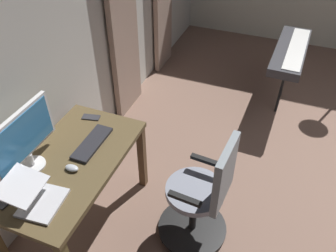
# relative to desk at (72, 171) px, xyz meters

# --- Properties ---
(back_room_partition) EXTENTS (5.70, 0.10, 2.72)m
(back_room_partition) POSITION_rel_desk_xyz_m (-1.28, -0.48, 0.74)
(back_room_partition) COLOR silver
(back_room_partition) RESTS_ON ground
(curtain_right_panel) EXTENTS (0.54, 0.06, 2.29)m
(curtain_right_panel) POSITION_rel_desk_xyz_m (-1.63, -0.37, 0.52)
(curtain_right_panel) COLOR tan
(curtain_right_panel) RESTS_ON ground
(desk) EXTENTS (1.21, 0.67, 0.72)m
(desk) POSITION_rel_desk_xyz_m (0.00, 0.00, 0.00)
(desk) COLOR brown
(desk) RESTS_ON ground
(office_chair) EXTENTS (0.56, 0.56, 1.01)m
(office_chair) POSITION_rel_desk_xyz_m (-0.24, 0.94, -0.16)
(office_chair) COLOR black
(office_chair) RESTS_ON ground
(computer_monitor) EXTENTS (0.58, 0.18, 0.45)m
(computer_monitor) POSITION_rel_desk_xyz_m (0.13, -0.22, 0.37)
(computer_monitor) COLOR white
(computer_monitor) RESTS_ON desk
(computer_keyboard) EXTENTS (0.40, 0.14, 0.02)m
(computer_keyboard) POSITION_rel_desk_xyz_m (-0.22, 0.06, 0.12)
(computer_keyboard) COLOR #232328
(computer_keyboard) RESTS_ON desk
(laptop) EXTENTS (0.31, 0.38, 0.17)m
(laptop) POSITION_rel_desk_xyz_m (0.38, 0.02, 0.16)
(laptop) COLOR silver
(laptop) RESTS_ON desk
(computer_mouse) EXTENTS (0.06, 0.10, 0.04)m
(computer_mouse) POSITION_rel_desk_xyz_m (0.06, 0.07, 0.12)
(computer_mouse) COLOR #B7BCC1
(computer_mouse) RESTS_ON desk
(cell_phone_by_monitor) EXTENTS (0.10, 0.16, 0.01)m
(cell_phone_by_monitor) POSITION_rel_desk_xyz_m (-0.49, -0.11, 0.11)
(cell_phone_by_monitor) COLOR #333338
(cell_phone_by_monitor) RESTS_ON desk
(piano_keyboard) EXTENTS (1.11, 0.35, 0.76)m
(piano_keyboard) POSITION_rel_desk_xyz_m (-2.32, 1.30, 0.07)
(piano_keyboard) COLOR black
(piano_keyboard) RESTS_ON ground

